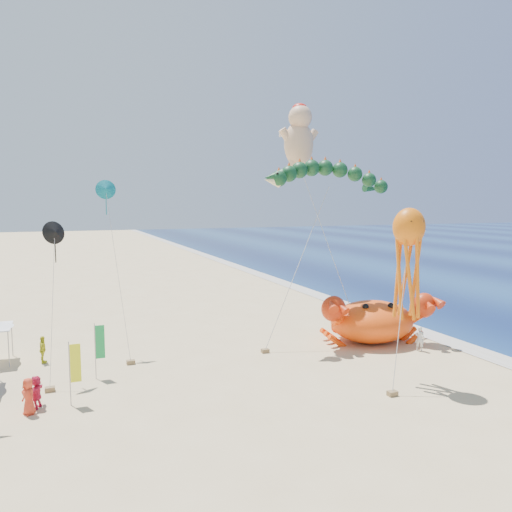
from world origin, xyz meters
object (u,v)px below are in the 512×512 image
Objects in this scene: dragon_kite at (327,180)px; octopus_kite at (408,255)px; crab_inflatable at (373,320)px; cherub_kite at (299,136)px.

octopus_kite is (-0.44, -9.64, -4.42)m from dragon_kite.
crab_inflatable is 0.66× the size of dragon_kite.
crab_inflatable is 10.48m from dragon_kite.
octopus_kite is (-0.12, -13.51, -7.96)m from cherub_kite.
octopus_kite is (-2.97, -7.28, 5.47)m from crab_inflatable.
cherub_kite is at bearing 94.71° from dragon_kite.
dragon_kite is at bearing -85.29° from cherub_kite.
dragon_kite is at bearing 87.38° from octopus_kite.
crab_inflatable is 0.48× the size of cherub_kite.
cherub_kite is at bearing 114.54° from crab_inflatable.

